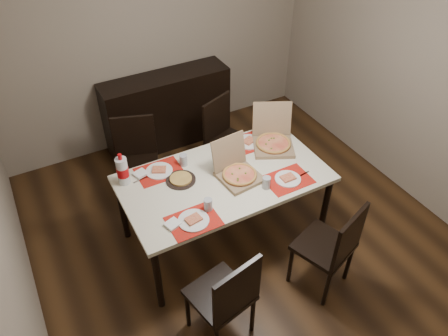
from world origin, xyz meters
The scene contains 18 objects.
ground centered at (0.00, 0.00, -0.01)m, with size 3.80×4.00×0.02m, color #3E2613.
room_walls centered at (0.00, 0.43, 1.73)m, with size 3.84×4.02×2.62m.
sideboard centered at (0.00, 1.78, 0.45)m, with size 1.50×0.40×0.90m, color black.
dining_table centered at (-0.15, 0.08, 0.68)m, with size 1.80×1.00×0.75m.
chair_near_left centered at (-0.64, -0.85, 0.51)m, with size 0.50×0.50×0.93m.
chair_near_right centered at (0.34, -0.85, 0.51)m, with size 0.54×0.54×0.93m.
chair_far_left centered at (-0.66, 1.00, 0.51)m, with size 0.53×0.53×0.93m.
chair_far_right centered at (0.31, 0.91, 0.51)m, with size 0.55×0.55×0.93m.
setting_near_left centered at (-0.59, -0.26, 0.77)m, with size 0.43×0.30×0.11m.
setting_near_right centered at (0.25, -0.22, 0.77)m, with size 0.49×0.30×0.11m.
setting_far_left centered at (-0.58, 0.41, 0.77)m, with size 0.52×0.30×0.11m.
setting_far_right centered at (0.26, 0.39, 0.77)m, with size 0.43×0.30×0.11m.
napkin_loose centered at (-0.05, -0.04, 0.76)m, with size 0.12×0.11×0.02m, color white.
pizza_box_center centered at (-0.05, 0.02, 0.80)m, with size 0.37×0.40×0.34m.
pizza_box_right centered at (0.48, 0.26, 0.81)m, with size 0.51×0.53×0.37m.
faina_plate centered at (-0.50, 0.21, 0.76)m, with size 0.26×0.26×0.03m.
dip_bowl centered at (-0.09, 0.24, 0.77)m, with size 0.12×0.12×0.03m, color white.
soda_bottle centered at (-0.94, 0.42, 0.88)m, with size 0.10×0.10×0.31m.
Camera 1 is at (-1.53, -2.46, 3.26)m, focal length 35.00 mm.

